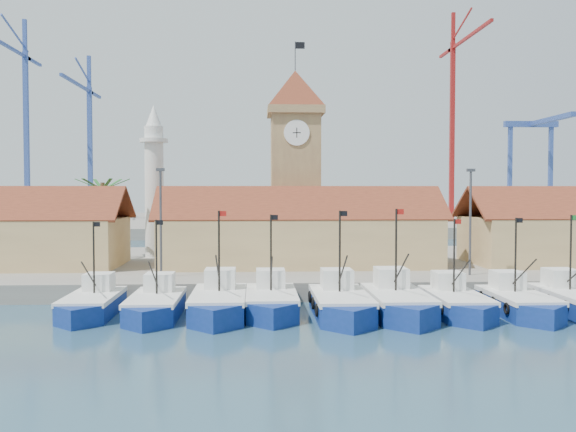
{
  "coord_description": "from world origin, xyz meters",
  "views": [
    {
      "loc": [
        -4.21,
        -41.31,
        8.74
      ],
      "look_at": [
        -1.16,
        18.0,
        6.31
      ],
      "focal_mm": 40.0,
      "sensor_mm": 36.0,
      "label": 1
    }
  ],
  "objects": [
    {
      "name": "crane_blue_far",
      "position": [
        -54.12,
        100.28,
        26.47
      ],
      "size": [
        1.0,
        35.16,
        43.72
      ],
      "color": "#314B97",
      "rests_on": "terminal"
    },
    {
      "name": "ground",
      "position": [
        0.0,
        0.0,
        0.0
      ],
      "size": [
        400.0,
        400.0,
        0.0
      ],
      "primitive_type": "plane",
      "color": "navy",
      "rests_on": "ground"
    },
    {
      "name": "boat_7",
      "position": [
        14.19,
        2.06,
        0.74
      ],
      "size": [
        3.46,
        9.47,
        7.16
      ],
      "color": "navy",
      "rests_on": "ground"
    },
    {
      "name": "boat_4",
      "position": [
        1.67,
        1.92,
        0.8
      ],
      "size": [
        3.72,
        10.2,
        7.72
      ],
      "color": "navy",
      "rests_on": "ground"
    },
    {
      "name": "crane_blue_near",
      "position": [
        -41.97,
        106.64,
        22.57
      ],
      "size": [
        1.0,
        31.47,
        37.24
      ],
      "color": "#314B97",
      "rests_on": "terminal"
    },
    {
      "name": "crane_red_right",
      "position": [
        41.25,
        103.5,
        28.38
      ],
      "size": [
        1.0,
        34.36,
        47.31
      ],
      "color": "maroon",
      "rests_on": "terminal"
    },
    {
      "name": "boat_1",
      "position": [
        -11.07,
        2.6,
        0.73
      ],
      "size": [
        3.4,
        9.31,
        7.05
      ],
      "color": "navy",
      "rests_on": "ground"
    },
    {
      "name": "gantry",
      "position": [
        62.0,
        106.65,
        20.04
      ],
      "size": [
        13.0,
        22.0,
        23.2
      ],
      "color": "#314B97",
      "rests_on": "terminal"
    },
    {
      "name": "boat_8",
      "position": [
        18.45,
        2.58,
        0.76
      ],
      "size": [
        3.54,
        9.7,
        7.34
      ],
      "color": "navy",
      "rests_on": "ground"
    },
    {
      "name": "hall_center",
      "position": [
        0.0,
        20.0,
        3.99
      ],
      "size": [
        27.04,
        10.13,
        7.61
      ],
      "color": "tan",
      "rests_on": "quay"
    },
    {
      "name": "quay",
      "position": [
        0.0,
        24.0,
        0.75
      ],
      "size": [
        140.0,
        32.0,
        1.5
      ],
      "primitive_type": "cube",
      "color": "gray",
      "rests_on": "ground"
    },
    {
      "name": "boat_5",
      "position": [
        5.67,
        2.1,
        0.81
      ],
      "size": [
        3.78,
        10.36,
        7.84
      ],
      "color": "navy",
      "rests_on": "ground"
    },
    {
      "name": "boat_6",
      "position": [
        9.84,
        2.27,
        0.73
      ],
      "size": [
        3.41,
        9.34,
        7.07
      ],
      "color": "navy",
      "rests_on": "ground"
    },
    {
      "name": "boat_2",
      "position": [
        -6.74,
        2.66,
        0.8
      ],
      "size": [
        3.71,
        10.17,
        7.7
      ],
      "color": "navy",
      "rests_on": "ground"
    },
    {
      "name": "boat_0",
      "position": [
        -15.56,
        3.39,
        0.71
      ],
      "size": [
        3.32,
        9.08,
        6.87
      ],
      "color": "navy",
      "rests_on": "ground"
    },
    {
      "name": "clock_tower",
      "position": [
        0.0,
        26.0,
        11.96
      ],
      "size": [
        5.8,
        5.8,
        22.7
      ],
      "color": "tan",
      "rests_on": "quay"
    },
    {
      "name": "terminal",
      "position": [
        0.0,
        110.0,
        1.0
      ],
      "size": [
        240.0,
        80.0,
        2.0
      ],
      "primitive_type": "cube",
      "color": "gray",
      "rests_on": "ground"
    },
    {
      "name": "palm_tree",
      "position": [
        -20.0,
        26.0,
        6.25
      ],
      "size": [
        5.6,
        5.03,
        8.39
      ],
      "color": "brown",
      "rests_on": "quay"
    },
    {
      "name": "minaret",
      "position": [
        -15.0,
        28.0,
        9.73
      ],
      "size": [
        3.0,
        3.0,
        16.3
      ],
      "color": "silver",
      "rests_on": "quay"
    },
    {
      "name": "lamp_posts",
      "position": [
        0.5,
        12.0,
        6.48
      ],
      "size": [
        80.7,
        0.25,
        9.03
      ],
      "color": "#3F3F44",
      "rests_on": "quay"
    },
    {
      "name": "boat_3",
      "position": [
        -3.09,
        3.28,
        0.76
      ],
      "size": [
        3.56,
        9.75,
        7.38
      ],
      "color": "navy",
      "rests_on": "ground"
    }
  ]
}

